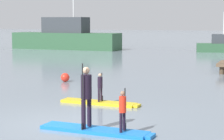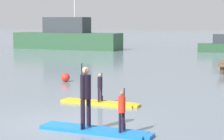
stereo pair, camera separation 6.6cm
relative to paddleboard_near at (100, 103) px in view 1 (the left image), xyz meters
The scene contains 9 objects.
ground_plane 3.19m from the paddleboard_near, 87.84° to the right, with size 240.00×240.00×0.00m, color slate.
paddleboard_near is the anchor object (origin of this frame).
paddler_child_solo 0.63m from the paddleboard_near, 98.36° to the left, with size 0.19×0.38×1.05m.
paddleboard_far 4.06m from the paddleboard_near, 69.08° to the right, with size 3.30×0.81×0.10m.
paddler_adult 4.08m from the paddleboard_near, 73.21° to the right, with size 0.32×0.53×1.83m.
paddler_child_front 4.47m from the paddleboard_near, 59.70° to the right, with size 0.20×0.39×1.16m.
fishing_boat_white_large 31.07m from the paddleboard_near, 119.15° to the left, with size 11.95×3.06×10.53m.
motor_boat_small_navy 28.54m from the paddleboard_near, 87.70° to the left, with size 5.31×2.39×3.88m.
mooring_buoy_far 6.18m from the paddleboard_near, 128.95° to the left, with size 0.44×0.44×0.44m, color red.
Camera 1 is at (5.91, -11.44, 3.09)m, focal length 69.66 mm.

